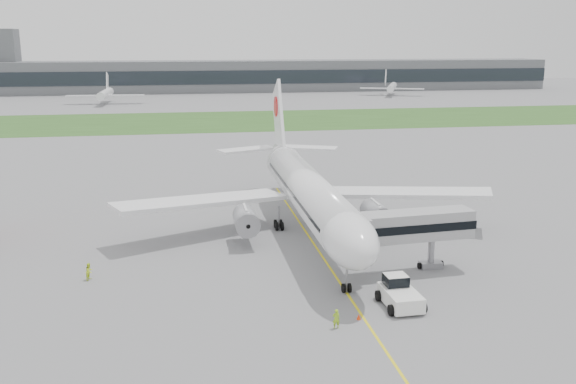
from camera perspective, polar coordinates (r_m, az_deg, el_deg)
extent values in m
plane|color=gray|center=(76.62, 2.35, -4.69)|extent=(600.00, 600.00, 0.00)
cube|color=#2F551F|center=(193.28, -5.06, 6.34)|extent=(600.00, 50.00, 0.02)
cube|color=slate|center=(302.05, -6.83, 10.19)|extent=(320.00, 22.00, 14.00)
cube|color=#20262D|center=(291.08, -6.71, 10.07)|extent=(320.00, 0.60, 6.00)
cylinder|color=white|center=(78.87, 1.79, 0.08)|extent=(5.00, 38.00, 5.00)
ellipsoid|color=white|center=(60.57, 5.44, -4.15)|extent=(5.00, 11.00, 5.00)
cube|color=black|center=(59.38, 5.71, -3.60)|extent=(3.20, 1.54, 1.14)
cone|color=white|center=(99.92, -0.70, 3.41)|extent=(5.00, 10.53, 6.16)
cube|color=white|center=(79.64, -7.71, -0.80)|extent=(22.13, 13.52, 1.70)
cube|color=white|center=(84.48, 10.19, -0.07)|extent=(22.13, 13.52, 1.70)
cylinder|color=#9D9EA3|center=(75.98, -3.78, -2.50)|extent=(2.70, 5.20, 2.70)
cylinder|color=#9D9EA3|center=(79.13, 7.83, -1.95)|extent=(2.70, 5.20, 2.70)
cube|color=white|center=(100.63, -0.84, 6.41)|extent=(0.45, 10.90, 12.76)
cylinder|color=red|center=(101.38, -0.93, 7.61)|extent=(0.60, 3.20, 3.20)
cube|color=white|center=(101.66, -3.71, 3.78)|extent=(9.54, 6.34, 0.35)
cube|color=white|center=(103.15, 1.84, 3.95)|extent=(9.54, 6.34, 0.35)
cylinder|color=#939297|center=(62.36, 5.24, -7.56)|extent=(0.24, 0.24, 3.10)
cylinder|color=black|center=(82.48, -0.83, -2.95)|extent=(1.40, 1.10, 1.10)
cylinder|color=black|center=(83.66, 3.51, -2.74)|extent=(1.40, 1.10, 1.10)
cube|color=white|center=(60.10, 9.97, -9.21)|extent=(2.99, 5.15, 1.35)
cube|color=white|center=(60.85, 9.55, -7.77)|extent=(2.08, 1.87, 1.12)
cube|color=black|center=(60.83, 9.55, -7.72)|extent=(2.14, 1.93, 0.95)
cylinder|color=black|center=(61.19, 8.04, -9.11)|extent=(0.43, 1.02, 1.01)
cylinder|color=black|center=(62.23, 10.70, -8.83)|extent=(0.43, 1.02, 1.01)
cylinder|color=black|center=(58.30, 9.16, -10.34)|extent=(0.43, 1.02, 1.01)
cylinder|color=black|center=(59.39, 11.94, -10.01)|extent=(0.43, 1.02, 1.01)
cube|color=#9C9C9E|center=(67.51, 10.73, -2.96)|extent=(13.80, 4.08, 2.91)
cube|color=black|center=(67.51, 10.73, -2.96)|extent=(14.00, 4.19, 0.87)
cube|color=#9C9C9E|center=(64.26, 5.99, -3.63)|extent=(2.52, 3.30, 3.30)
cylinder|color=#939297|center=(70.13, 12.61, -5.17)|extent=(0.68, 0.68, 3.69)
cube|color=#939297|center=(70.62, 12.55, -6.32)|extent=(2.44, 1.56, 0.68)
cylinder|color=black|center=(70.07, 11.63, -6.44)|extent=(0.35, 0.70, 0.68)
cylinder|color=black|center=(71.18, 13.46, -6.21)|extent=(0.35, 0.70, 0.68)
cone|color=#FF3C0D|center=(57.27, 6.31, -10.96)|extent=(0.38, 0.38, 0.52)
cone|color=#FF3C0D|center=(58.84, 9.97, -10.35)|extent=(0.45, 0.45, 0.61)
imported|color=#9CD122|center=(55.27, 4.30, -11.17)|extent=(0.63, 0.42, 1.73)
imported|color=#DEFC2A|center=(68.53, -17.25, -6.75)|extent=(0.95, 1.06, 1.77)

